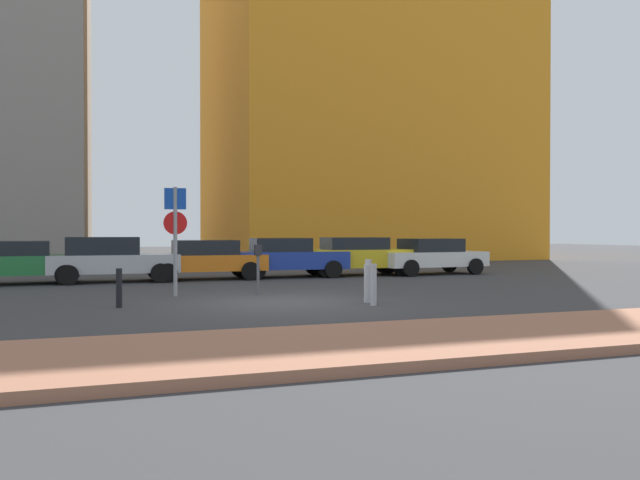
% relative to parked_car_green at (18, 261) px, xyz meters
% --- Properties ---
extents(ground_plane, '(120.00, 120.00, 0.00)m').
position_rel_parked_car_green_xyz_m(ground_plane, '(6.63, -7.61, -0.73)').
color(ground_plane, '#38383A').
extents(sidewalk_brick, '(40.00, 3.09, 0.14)m').
position_rel_parked_car_green_xyz_m(sidewalk_brick, '(6.63, -13.65, -0.66)').
color(sidewalk_brick, '#9E664C').
rests_on(sidewalk_brick, ground).
extents(parked_car_green, '(4.16, 2.26, 1.38)m').
position_rel_parked_car_green_xyz_m(parked_car_green, '(0.00, 0.00, 0.00)').
color(parked_car_green, '#237238').
rests_on(parked_car_green, ground).
extents(parked_car_silver, '(4.15, 1.97, 1.50)m').
position_rel_parked_car_green_xyz_m(parked_car_silver, '(2.81, -0.05, 0.06)').
color(parked_car_silver, '#B7BABF').
rests_on(parked_car_silver, ground).
extents(parked_car_orange, '(4.12, 2.03, 1.38)m').
position_rel_parked_car_green_xyz_m(parked_car_orange, '(5.96, 0.09, 0.01)').
color(parked_car_orange, orange).
rests_on(parked_car_orange, ground).
extents(parked_car_blue, '(4.22, 2.14, 1.45)m').
position_rel_parked_car_green_xyz_m(parked_car_blue, '(8.98, 0.20, 0.03)').
color(parked_car_blue, '#1E389E').
rests_on(parked_car_blue, ground).
extents(parked_car_yellow, '(4.46, 2.18, 1.47)m').
position_rel_parked_car_green_xyz_m(parked_car_yellow, '(11.77, 0.31, 0.05)').
color(parked_car_yellow, gold).
rests_on(parked_car_yellow, ground).
extents(parked_car_white, '(4.47, 2.22, 1.41)m').
position_rel_parked_car_green_xyz_m(parked_car_white, '(14.80, -0.11, 0.01)').
color(parked_car_white, white).
rests_on(parked_car_white, ground).
extents(parking_sign_post, '(0.60, 0.10, 2.83)m').
position_rel_parked_car_green_xyz_m(parking_sign_post, '(4.37, -5.41, 1.05)').
color(parking_sign_post, gray).
rests_on(parking_sign_post, ground).
extents(parking_meter, '(0.18, 0.14, 1.33)m').
position_rel_parked_car_green_xyz_m(parking_meter, '(6.46, -5.80, 0.14)').
color(parking_meter, '#4C4C51').
rests_on(parking_meter, ground).
extents(traffic_bollard_near, '(0.13, 0.13, 0.86)m').
position_rel_parked_car_green_xyz_m(traffic_bollard_near, '(2.95, -7.48, -0.30)').
color(traffic_bollard_near, black).
rests_on(traffic_bollard_near, ground).
extents(traffic_bollard_mid, '(0.14, 0.14, 0.94)m').
position_rel_parked_car_green_xyz_m(traffic_bollard_mid, '(8.39, -8.93, -0.26)').
color(traffic_bollard_mid, '#B7B7BC').
rests_on(traffic_bollard_mid, ground).
extents(traffic_bollard_far, '(0.17, 0.17, 0.95)m').
position_rel_parked_car_green_xyz_m(traffic_bollard_far, '(9.12, -6.96, -0.25)').
color(traffic_bollard_far, '#B7B7BC').
rests_on(traffic_bollard_far, ground).
extents(traffic_bollard_edge, '(0.16, 0.16, 0.90)m').
position_rel_parked_car_green_xyz_m(traffic_bollard_edge, '(8.49, -8.34, -0.28)').
color(traffic_bollard_edge, '#B7B7BC').
rests_on(traffic_bollard_edge, ground).
extents(building_colorful_midrise, '(18.66, 17.68, 27.50)m').
position_rel_parked_car_green_xyz_m(building_colorful_midrise, '(18.86, 18.03, 13.02)').
color(building_colorful_midrise, orange).
rests_on(building_colorful_midrise, ground).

